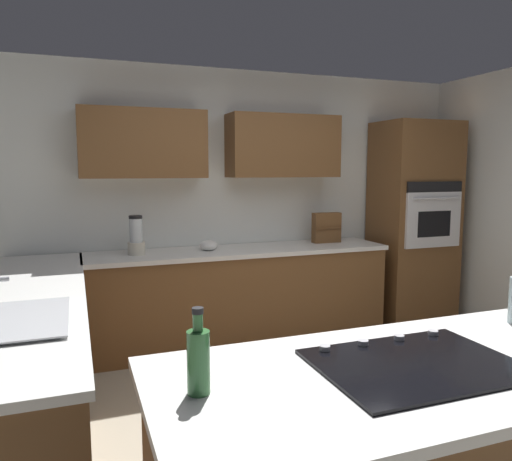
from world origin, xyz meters
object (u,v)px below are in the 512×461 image
(sink_unit, at_px, (17,319))
(oil_bottle, at_px, (198,359))
(wall_oven, at_px, (413,223))
(blender, at_px, (136,238))
(cooktop, at_px, (415,363))
(mixing_bowl, at_px, (209,245))
(spice_rack, at_px, (326,228))

(sink_unit, bearing_deg, oil_bottle, 121.87)
(wall_oven, relative_size, blender, 6.21)
(cooktop, xyz_separation_m, mixing_bowl, (0.06, -2.86, 0.04))
(cooktop, bearing_deg, mixing_bowl, -88.79)
(wall_oven, height_order, cooktop, wall_oven)
(oil_bottle, bearing_deg, wall_oven, -137.42)
(sink_unit, relative_size, blender, 2.04)
(mixing_bowl, bearing_deg, cooktop, 91.21)
(sink_unit, relative_size, spice_rack, 2.30)
(blender, xyz_separation_m, spice_rack, (-1.90, -0.06, 0.00))
(cooktop, distance_m, oil_bottle, 0.84)
(spice_rack, relative_size, oil_bottle, 1.03)
(spice_rack, bearing_deg, mixing_bowl, 2.70)
(sink_unit, relative_size, mixing_bowl, 4.16)
(sink_unit, height_order, spice_rack, spice_rack)
(wall_oven, distance_m, blender, 2.90)
(spice_rack, bearing_deg, wall_oven, 175.20)
(wall_oven, bearing_deg, cooktop, 52.30)
(wall_oven, relative_size, oil_bottle, 7.23)
(sink_unit, xyz_separation_m, blender, (-0.78, -1.75, 0.13))
(mixing_bowl, xyz_separation_m, oil_bottle, (0.77, 2.80, 0.07))
(cooktop, height_order, oil_bottle, oil_bottle)
(wall_oven, bearing_deg, mixing_bowl, -0.64)
(mixing_bowl, bearing_deg, oil_bottle, 74.56)
(oil_bottle, bearing_deg, spice_rack, -125.27)
(sink_unit, height_order, mixing_bowl, sink_unit)
(blender, distance_m, spice_rack, 1.90)
(sink_unit, relative_size, cooktop, 0.92)
(sink_unit, distance_m, blender, 1.92)
(cooktop, bearing_deg, blender, -76.04)
(spice_rack, bearing_deg, oil_bottle, 54.73)
(mixing_bowl, relative_size, oil_bottle, 0.57)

